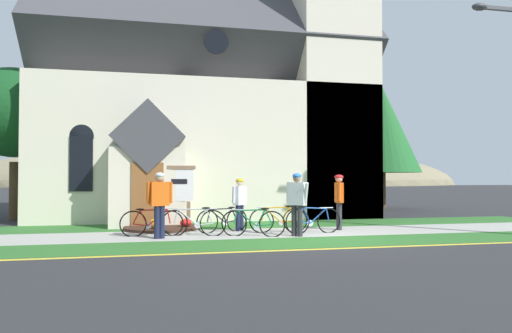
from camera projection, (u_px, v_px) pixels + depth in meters
name	position (u px, v px, depth m)	size (l,w,h in m)	color
ground	(285.00, 224.00, 15.67)	(140.00, 140.00, 0.00)	#2B2B2D
sidewalk_slab	(231.00, 234.00, 13.02)	(32.00, 2.27, 0.01)	#A8A59E
grass_verge	(244.00, 244.00, 11.00)	(32.00, 1.86, 0.01)	#2D6628
church_lawn	(220.00, 225.00, 15.30)	(24.00, 2.40, 0.01)	#2D6628
curb_paint_stripe	(253.00, 251.00, 9.94)	(28.00, 0.16, 0.01)	yellow
church_building	(214.00, 104.00, 21.07)	(13.76, 11.47, 13.44)	beige
church_sign	(161.00, 186.00, 14.61)	(2.18, 0.26, 2.01)	#7F6047
flower_bed	(162.00, 227.00, 14.13)	(2.31, 2.31, 0.34)	#382319
bicycle_green	(194.00, 222.00, 12.59)	(1.77, 0.50, 0.82)	black
bicycle_yellow	(223.00, 220.00, 13.44)	(1.60, 0.61, 0.77)	black
bicycle_black	(313.00, 220.00, 13.14)	(1.74, 0.22, 0.83)	black
bicycle_silver	(279.00, 220.00, 13.38)	(1.72, 0.26, 0.82)	black
bicycle_orange	(152.00, 223.00, 12.51)	(1.74, 0.12, 0.79)	black
bicycle_blue	(253.00, 223.00, 12.47)	(1.68, 0.69, 0.81)	black
cyclist_in_yellow_jersey	(339.00, 197.00, 14.02)	(0.32, 0.65, 1.72)	#2D2D33
cyclist_in_white_jersey	(240.00, 201.00, 13.79)	(0.51, 0.50, 1.60)	#191E38
cyclist_in_green_jersey	(160.00, 199.00, 12.01)	(0.68, 0.35, 1.76)	#191E38
cyclist_in_red_jersey	(297.00, 199.00, 12.49)	(0.49, 0.65, 1.74)	#2D2D33
roadside_conifer	(382.00, 129.00, 23.48)	(3.91, 3.91, 6.41)	#4C3823
yard_deciduous_tree	(16.00, 113.00, 17.33)	(3.86, 3.86, 5.80)	#4C3823
distant_hill	(225.00, 185.00, 96.06)	(104.72, 46.55, 17.44)	#847A5B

